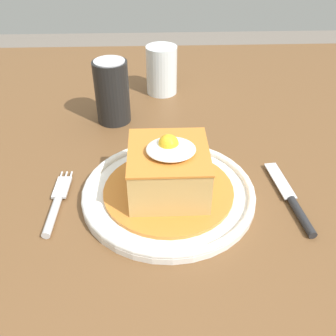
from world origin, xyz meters
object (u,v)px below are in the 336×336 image
main_plate (169,192)px  fork (56,206)px  knife (295,205)px  soda_can (112,92)px  drinking_glass (162,73)px

main_plate → fork: 0.17m
knife → fork: bearing=178.2°
knife → soda_can: bearing=136.2°
main_plate → fork: bearing=-172.5°
drinking_glass → main_plate: bearing=-89.9°
fork → drinking_glass: drinking_glass is taller
main_plate → knife: size_ratio=1.57×
drinking_glass → soda_can: bearing=-128.3°
knife → soda_can: size_ratio=1.34×
fork → soda_can: soda_can is taller
fork → soda_can: 0.27m
knife → drinking_glass: bearing=115.0°
main_plate → drinking_glass: size_ratio=2.48×
soda_can → drinking_glass: size_ratio=1.18×
main_plate → drinking_glass: 0.37m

